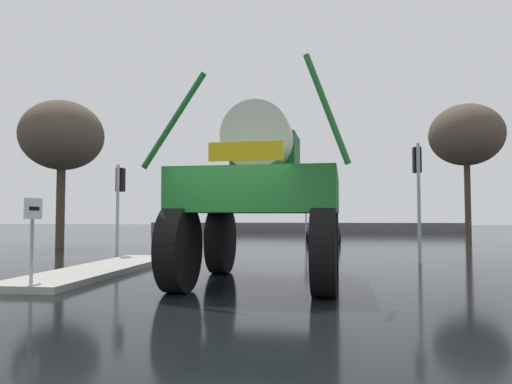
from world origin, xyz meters
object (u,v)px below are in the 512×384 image
oversize_sprayer (263,196)px  traffic_signal_near_right (418,176)px  bare_tree_left (62,136)px  lane_arrow_sign (33,224)px  traffic_signal_near_left (120,191)px  sedan_ahead (322,230)px  bare_tree_right (466,135)px  traffic_signal_far_left (306,204)px

oversize_sprayer → traffic_signal_near_right: size_ratio=1.34×
bare_tree_left → oversize_sprayer: bearing=-44.3°
bare_tree_left → traffic_signal_near_right: bearing=-19.8°
oversize_sprayer → lane_arrow_sign: bearing=110.3°
traffic_signal_near_left → traffic_signal_near_right: bearing=-0.0°
sedan_ahead → traffic_signal_near_right: size_ratio=1.08×
oversize_sprayer → sedan_ahead: bearing=-1.7°
sedan_ahead → traffic_signal_near_left: size_ratio=1.26×
bare_tree_right → sedan_ahead: bearing=-171.7°
lane_arrow_sign → traffic_signal_near_right: traffic_signal_near_right is taller
oversize_sprayer → bare_tree_right: (10.00, 19.26, 4.41)m
traffic_signal_near_left → traffic_signal_far_left: 19.29m
lane_arrow_sign → bare_tree_right: (14.69, 20.75, 5.03)m
lane_arrow_sign → bare_tree_left: bearing=117.9°
oversize_sprayer → sedan_ahead: 18.10m
oversize_sprayer → sedan_ahead: oversize_sprayer is taller
oversize_sprayer → bare_tree_left: bearing=48.3°
sedan_ahead → traffic_signal_near_right: 13.14m
traffic_signal_far_left → bare_tree_right: bearing=-24.6°
traffic_signal_near_left → lane_arrow_sign: bearing=-80.8°
lane_arrow_sign → traffic_signal_near_right: bearing=37.1°
lane_arrow_sign → traffic_signal_near_right: size_ratio=0.45×
traffic_signal_near_left → traffic_signal_far_left: bearing=71.7°
sedan_ahead → traffic_signal_near_right: traffic_signal_near_right is taller
lane_arrow_sign → sedan_ahead: lane_arrow_sign is taller
oversize_sprayer → bare_tree_left: bare_tree_left is taller
sedan_ahead → bare_tree_right: size_ratio=0.51×
oversize_sprayer → traffic_signal_near_right: bearing=-36.8°
traffic_signal_near_right → bare_tree_left: size_ratio=0.54×
oversize_sprayer → traffic_signal_near_left: bearing=49.7°
lane_arrow_sign → bare_tree_left: 14.81m
traffic_signal_near_right → sedan_ahead: bearing=103.8°
lane_arrow_sign → sedan_ahead: bearing=72.8°
sedan_ahead → traffic_signal_near_left: traffic_signal_near_left is taller
lane_arrow_sign → oversize_sprayer: size_ratio=0.34×
oversize_sprayer → bare_tree_right: 22.15m
bare_tree_right → traffic_signal_near_right: bearing=-111.8°
oversize_sprayer → traffic_signal_near_right: 7.06m
oversize_sprayer → traffic_signal_far_left: oversize_sprayer is taller
lane_arrow_sign → traffic_signal_near_right: 11.55m
lane_arrow_sign → bare_tree_left: bare_tree_left is taller
bare_tree_left → traffic_signal_near_left: bearing=-45.7°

